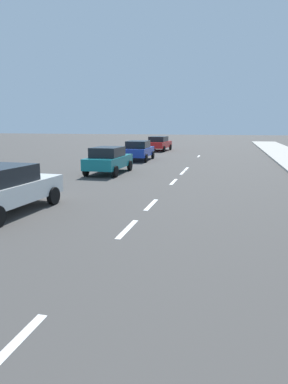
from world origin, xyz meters
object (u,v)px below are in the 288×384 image
Objects in this scene: parked_car_teal at (109,159)px; parked_car_red at (159,143)px; parked_car_blue at (139,150)px; parked_car_white at (2,188)px.

parked_car_red is at bearing 91.90° from parked_car_teal.
parked_car_white is at bearing -92.10° from parked_car_blue.
parked_car_blue is (-0.20, 7.75, 0.00)m from parked_car_teal.
parked_car_blue is at bearing -84.74° from parked_car_red.
parked_car_white is 0.98× the size of parked_car_red.
parked_car_red is (-0.36, 27.65, 0.00)m from parked_car_white.
parked_car_white and parked_car_red have the same top height.
parked_car_teal and parked_car_blue have the same top height.
parked_car_white is 17.40m from parked_car_blue.
parked_car_white is 1.08× the size of parked_car_teal.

